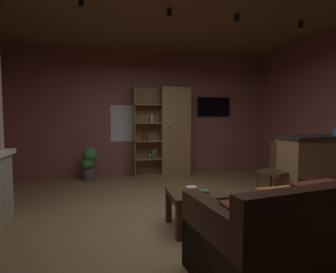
{
  "coord_description": "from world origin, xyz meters",
  "views": [
    {
      "loc": [
        -0.8,
        -3.18,
        1.31
      ],
      "look_at": [
        0.0,
        0.4,
        1.05
      ],
      "focal_mm": 28.05,
      "sensor_mm": 36.0,
      "label": 1
    }
  ],
  "objects_px": {
    "table_book_1": "(191,188)",
    "wall_mounted_tv": "(214,107)",
    "dining_chair": "(278,167)",
    "table_book_0": "(204,191)",
    "coffee_table": "(196,199)",
    "potted_floor_plant": "(89,162)",
    "kitchen_bar_counter": "(325,167)",
    "bookshelf_cabinet": "(171,132)",
    "leather_couch": "(287,239)"
  },
  "relations": [
    {
      "from": "table_book_1",
      "to": "wall_mounted_tv",
      "type": "relative_size",
      "value": 0.14
    },
    {
      "from": "kitchen_bar_counter",
      "to": "table_book_1",
      "type": "relative_size",
      "value": 12.86
    },
    {
      "from": "leather_couch",
      "to": "dining_chair",
      "type": "height_order",
      "value": "dining_chair"
    },
    {
      "from": "dining_chair",
      "to": "table_book_1",
      "type": "bearing_deg",
      "value": -156.87
    },
    {
      "from": "table_book_1",
      "to": "potted_floor_plant",
      "type": "height_order",
      "value": "potted_floor_plant"
    },
    {
      "from": "leather_couch",
      "to": "table_book_1",
      "type": "distance_m",
      "value": 1.21
    },
    {
      "from": "table_book_0",
      "to": "table_book_1",
      "type": "relative_size",
      "value": 0.93
    },
    {
      "from": "table_book_1",
      "to": "leather_couch",
      "type": "bearing_deg",
      "value": -66.73
    },
    {
      "from": "table_book_0",
      "to": "potted_floor_plant",
      "type": "height_order",
      "value": "potted_floor_plant"
    },
    {
      "from": "leather_couch",
      "to": "wall_mounted_tv",
      "type": "height_order",
      "value": "wall_mounted_tv"
    },
    {
      "from": "kitchen_bar_counter",
      "to": "leather_couch",
      "type": "distance_m",
      "value": 2.61
    },
    {
      "from": "coffee_table",
      "to": "table_book_0",
      "type": "relative_size",
      "value": 5.69
    },
    {
      "from": "table_book_1",
      "to": "kitchen_bar_counter",
      "type": "bearing_deg",
      "value": 13.56
    },
    {
      "from": "leather_couch",
      "to": "table_book_0",
      "type": "bearing_deg",
      "value": 109.67
    },
    {
      "from": "table_book_0",
      "to": "table_book_1",
      "type": "height_order",
      "value": "table_book_1"
    },
    {
      "from": "coffee_table",
      "to": "dining_chair",
      "type": "xyz_separation_m",
      "value": [
        1.62,
        0.75,
        0.17
      ]
    },
    {
      "from": "bookshelf_cabinet",
      "to": "potted_floor_plant",
      "type": "relative_size",
      "value": 2.86
    },
    {
      "from": "table_book_0",
      "to": "potted_floor_plant",
      "type": "bearing_deg",
      "value": 117.56
    },
    {
      "from": "leather_couch",
      "to": "potted_floor_plant",
      "type": "xyz_separation_m",
      "value": [
        -1.85,
        3.86,
        0.07
      ]
    },
    {
      "from": "table_book_0",
      "to": "dining_chair",
      "type": "height_order",
      "value": "dining_chair"
    },
    {
      "from": "coffee_table",
      "to": "dining_chair",
      "type": "distance_m",
      "value": 1.79
    },
    {
      "from": "table_book_1",
      "to": "potted_floor_plant",
      "type": "bearing_deg",
      "value": 116.52
    },
    {
      "from": "kitchen_bar_counter",
      "to": "coffee_table",
      "type": "height_order",
      "value": "kitchen_bar_counter"
    },
    {
      "from": "kitchen_bar_counter",
      "to": "table_book_0",
      "type": "distance_m",
      "value": 2.43
    },
    {
      "from": "dining_chair",
      "to": "potted_floor_plant",
      "type": "xyz_separation_m",
      "value": [
        -3.03,
        2.05,
        -0.15
      ]
    },
    {
      "from": "table_book_0",
      "to": "coffee_table",
      "type": "bearing_deg",
      "value": 136.79
    },
    {
      "from": "table_book_0",
      "to": "dining_chair",
      "type": "bearing_deg",
      "value": 27.82
    },
    {
      "from": "bookshelf_cabinet",
      "to": "leather_couch",
      "type": "relative_size",
      "value": 1.23
    },
    {
      "from": "bookshelf_cabinet",
      "to": "dining_chair",
      "type": "xyz_separation_m",
      "value": [
        1.23,
        -2.18,
        -0.45
      ]
    },
    {
      "from": "kitchen_bar_counter",
      "to": "potted_floor_plant",
      "type": "bearing_deg",
      "value": 150.45
    },
    {
      "from": "dining_chair",
      "to": "wall_mounted_tv",
      "type": "relative_size",
      "value": 1.12
    },
    {
      "from": "table_book_0",
      "to": "bookshelf_cabinet",
      "type": "bearing_deg",
      "value": 84.05
    },
    {
      "from": "table_book_1",
      "to": "wall_mounted_tv",
      "type": "xyz_separation_m",
      "value": [
        1.55,
        3.1,
        1.1
      ]
    },
    {
      "from": "bookshelf_cabinet",
      "to": "table_book_1",
      "type": "height_order",
      "value": "bookshelf_cabinet"
    },
    {
      "from": "wall_mounted_tv",
      "to": "table_book_0",
      "type": "bearing_deg",
      "value": -114.1
    },
    {
      "from": "kitchen_bar_counter",
      "to": "wall_mounted_tv",
      "type": "distance_m",
      "value": 2.87
    },
    {
      "from": "coffee_table",
      "to": "table_book_1",
      "type": "xyz_separation_m",
      "value": [
        -0.04,
        0.04,
        0.13
      ]
    },
    {
      "from": "coffee_table",
      "to": "potted_floor_plant",
      "type": "xyz_separation_m",
      "value": [
        -1.42,
        2.79,
        0.03
      ]
    },
    {
      "from": "bookshelf_cabinet",
      "to": "potted_floor_plant",
      "type": "xyz_separation_m",
      "value": [
        -1.8,
        -0.13,
        -0.6
      ]
    },
    {
      "from": "coffee_table",
      "to": "wall_mounted_tv",
      "type": "relative_size",
      "value": 0.77
    },
    {
      "from": "dining_chair",
      "to": "wall_mounted_tv",
      "type": "xyz_separation_m",
      "value": [
        -0.11,
        2.39,
        1.05
      ]
    },
    {
      "from": "wall_mounted_tv",
      "to": "kitchen_bar_counter",
      "type": "bearing_deg",
      "value": -70.38
    },
    {
      "from": "bookshelf_cabinet",
      "to": "wall_mounted_tv",
      "type": "xyz_separation_m",
      "value": [
        1.12,
        0.21,
        0.6
      ]
    },
    {
      "from": "bookshelf_cabinet",
      "to": "wall_mounted_tv",
      "type": "height_order",
      "value": "bookshelf_cabinet"
    },
    {
      "from": "wall_mounted_tv",
      "to": "dining_chair",
      "type": "bearing_deg",
      "value": -87.38
    },
    {
      "from": "bookshelf_cabinet",
      "to": "table_book_1",
      "type": "distance_m",
      "value": 2.96
    },
    {
      "from": "kitchen_bar_counter",
      "to": "bookshelf_cabinet",
      "type": "bearing_deg",
      "value": 131.26
    },
    {
      "from": "table_book_0",
      "to": "leather_couch",
      "type": "bearing_deg",
      "value": -70.33
    },
    {
      "from": "wall_mounted_tv",
      "to": "coffee_table",
      "type": "bearing_deg",
      "value": -115.66
    },
    {
      "from": "coffee_table",
      "to": "table_book_0",
      "type": "height_order",
      "value": "table_book_0"
    }
  ]
}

